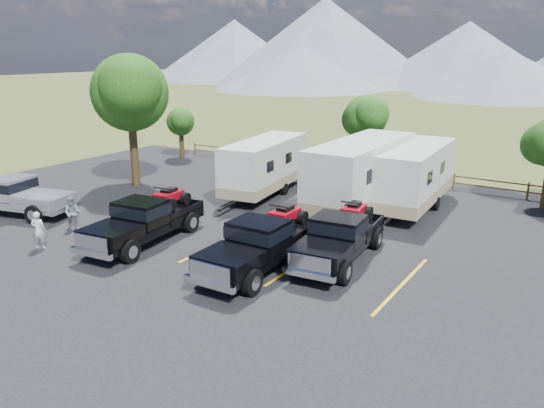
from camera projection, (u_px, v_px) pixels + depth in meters
The scene contains 17 objects.
ground at pixel (197, 287), 18.54m from camera, with size 320.00×320.00×0.00m, color #434E21.
asphalt_lot at pixel (247, 259), 20.96m from camera, with size 44.00×34.00×0.04m, color black.
stall_lines at pixel (261, 251), 21.76m from camera, with size 12.12×5.50×0.01m.
tree_big_nw at pixel (130, 93), 30.78m from camera, with size 5.54×5.18×7.84m.
tree_north at pixel (365, 117), 33.87m from camera, with size 3.46×3.24×5.25m.
tree_nw_small at pixel (181, 122), 39.82m from camera, with size 2.59×2.43×3.85m.
rail_fence at pixel (421, 176), 32.27m from camera, with size 36.12×0.12×1.00m.
mountain_range at pixel (513, 51), 105.86m from camera, with size 209.00×71.00×20.00m.
rig_left at pixel (146, 219), 22.56m from camera, with size 2.76×6.50×2.11m.
rig_center at pixel (262, 242), 19.85m from camera, with size 2.37×6.43×2.13m.
rig_right at pixel (340, 236), 20.62m from camera, with size 2.64×6.29×2.05m.
trailer_left at pixel (265, 166), 29.95m from camera, with size 3.35×8.98×3.10m.
trailer_center at pixel (361, 175), 26.72m from camera, with size 2.79×10.35×3.60m.
trailer_right at pixel (414, 176), 27.13m from camera, with size 2.83×9.44×3.27m.
pickup_silver at pixel (15, 195), 26.38m from camera, with size 6.57×3.46×1.88m.
person_a at pixel (38, 230), 21.85m from camera, with size 0.58×0.38×1.59m, color #BEBEBE.
person_b at pixel (73, 213), 24.21m from camera, with size 0.75×0.59×1.55m, color gray.
Camera 1 is at (11.40, -12.86, 7.98)m, focal length 35.00 mm.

